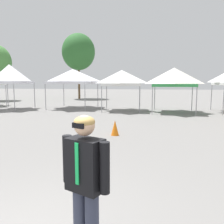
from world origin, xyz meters
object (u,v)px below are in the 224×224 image
at_px(person_foreground, 85,181).
at_px(traffic_cone_lot_center, 115,128).
at_px(canopy_tent_right_of_center, 174,77).
at_px(canopy_tent_behind_right, 10,74).
at_px(canopy_tent_far_left, 73,77).
at_px(canopy_tent_center, 122,78).
at_px(tree_behind_tents_right, 79,52).

relative_size(person_foreground, traffic_cone_lot_center, 2.89).
distance_m(canopy_tent_right_of_center, traffic_cone_lot_center, 8.74).
xyz_separation_m(canopy_tent_behind_right, person_foreground, (10.37, -14.35, -1.75)).
bearing_deg(person_foreground, canopy_tent_far_left, 109.70).
bearing_deg(canopy_tent_right_of_center, canopy_tent_behind_right, -178.94).
bearing_deg(canopy_tent_center, canopy_tent_right_of_center, -6.42).
bearing_deg(canopy_tent_far_left, person_foreground, -70.30).
xyz_separation_m(canopy_tent_far_left, traffic_cone_lot_center, (5.01, -9.33, -2.31)).
xyz_separation_m(canopy_tent_right_of_center, person_foreground, (-2.26, -14.59, -1.47)).
bearing_deg(tree_behind_tents_right, canopy_tent_right_of_center, -48.48).
height_order(canopy_tent_right_of_center, traffic_cone_lot_center, canopy_tent_right_of_center).
bearing_deg(canopy_tent_behind_right, person_foreground, -54.15).
distance_m(canopy_tent_far_left, canopy_tent_center, 4.32).
xyz_separation_m(canopy_tent_behind_right, tree_behind_tents_right, (1.61, 12.68, 3.27)).
distance_m(person_foreground, traffic_cone_lot_center, 6.75).
bearing_deg(tree_behind_tents_right, canopy_tent_behind_right, -97.24).
bearing_deg(tree_behind_tents_right, traffic_cone_lot_center, -68.45).
xyz_separation_m(canopy_tent_far_left, canopy_tent_center, (4.21, -0.99, -0.16)).
height_order(canopy_tent_center, person_foreground, canopy_tent_center).
bearing_deg(canopy_tent_far_left, traffic_cone_lot_center, -61.77).
relative_size(canopy_tent_far_left, canopy_tent_center, 1.20).
distance_m(canopy_tent_right_of_center, tree_behind_tents_right, 16.99).
distance_m(canopy_tent_behind_right, canopy_tent_far_left, 4.93).
height_order(canopy_tent_center, tree_behind_tents_right, tree_behind_tents_right).
bearing_deg(tree_behind_tents_right, person_foreground, -72.04).
distance_m(canopy_tent_far_left, traffic_cone_lot_center, 10.83).
xyz_separation_m(canopy_tent_far_left, person_foreground, (5.73, -16.00, -1.58)).
xyz_separation_m(canopy_tent_center, person_foreground, (1.52, -15.01, -1.43)).
xyz_separation_m(canopy_tent_center, tree_behind_tents_right, (-7.24, 12.02, 3.59)).
distance_m(canopy_tent_center, person_foreground, 15.16).
relative_size(canopy_tent_center, traffic_cone_lot_center, 4.96).
xyz_separation_m(canopy_tent_far_left, canopy_tent_right_of_center, (7.99, -1.41, -0.12)).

